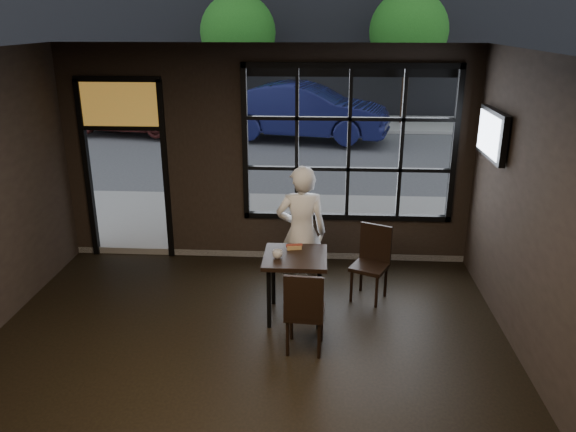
# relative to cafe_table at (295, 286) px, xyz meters

# --- Properties ---
(floor) EXTENTS (6.00, 7.00, 0.02)m
(floor) POSITION_rel_cafe_table_xyz_m (-0.52, -1.72, -0.42)
(floor) COLOR black
(floor) RESTS_ON ground
(ceiling) EXTENTS (6.00, 7.00, 0.02)m
(ceiling) POSITION_rel_cafe_table_xyz_m (-0.52, -1.72, 2.80)
(ceiling) COLOR black
(ceiling) RESTS_ON ground
(window_frame) EXTENTS (3.06, 0.12, 2.28)m
(window_frame) POSITION_rel_cafe_table_xyz_m (0.68, 1.78, 1.39)
(window_frame) COLOR black
(window_frame) RESTS_ON ground
(stained_transom) EXTENTS (1.20, 0.06, 0.70)m
(stained_transom) POSITION_rel_cafe_table_xyz_m (-2.62, 1.78, 1.94)
(stained_transom) COLOR orange
(stained_transom) RESTS_ON ground
(street_asphalt) EXTENTS (60.00, 41.00, 0.04)m
(street_asphalt) POSITION_rel_cafe_table_xyz_m (-0.52, 22.28, -0.43)
(street_asphalt) COLOR #545456
(street_asphalt) RESTS_ON ground
(cafe_table) EXTENTS (0.76, 0.76, 0.82)m
(cafe_table) POSITION_rel_cafe_table_xyz_m (0.00, 0.00, 0.00)
(cafe_table) COLOR black
(cafe_table) RESTS_ON floor
(chair_near) EXTENTS (0.45, 0.45, 0.98)m
(chair_near) POSITION_rel_cafe_table_xyz_m (0.14, -0.73, 0.08)
(chair_near) COLOR black
(chair_near) RESTS_ON floor
(chair_window) EXTENTS (0.57, 0.57, 0.98)m
(chair_window) POSITION_rel_cafe_table_xyz_m (0.94, 0.51, 0.08)
(chair_window) COLOR black
(chair_window) RESTS_ON floor
(man) EXTENTS (0.69, 0.49, 1.79)m
(man) POSITION_rel_cafe_table_xyz_m (0.05, 0.54, 0.49)
(man) COLOR white
(man) RESTS_ON floor
(hotdog) EXTENTS (0.21, 0.12, 0.06)m
(hotdog) POSITION_rel_cafe_table_xyz_m (-0.02, 0.19, 0.44)
(hotdog) COLOR tan
(hotdog) RESTS_ON cafe_table
(cup) EXTENTS (0.16, 0.16, 0.10)m
(cup) POSITION_rel_cafe_table_xyz_m (-0.21, -0.09, 0.45)
(cup) COLOR silver
(cup) RESTS_ON cafe_table
(tv) EXTENTS (0.12, 1.03, 0.60)m
(tv) POSITION_rel_cafe_table_xyz_m (2.41, 0.87, 1.73)
(tv) COLOR black
(tv) RESTS_ON wall_right
(navy_car) EXTENTS (5.17, 2.69, 1.62)m
(navy_car) POSITION_rel_cafe_table_xyz_m (-0.23, 10.44, 0.50)
(navy_car) COLOR #121541
(navy_car) RESTS_ON street_asphalt
(maroon_car) EXTENTS (4.29, 2.32, 1.38)m
(maroon_car) POSITION_rel_cafe_table_xyz_m (-5.82, 11.13, 0.38)
(maroon_car) COLOR #4F1C1A
(maroon_car) RESTS_ON street_asphalt
(tree_left) EXTENTS (2.52, 2.52, 4.31)m
(tree_left) POSITION_rel_cafe_table_xyz_m (-2.56, 13.40, 2.62)
(tree_left) COLOR #332114
(tree_left) RESTS_ON street_asphalt
(tree_right) EXTENTS (2.57, 2.57, 4.39)m
(tree_right) POSITION_rel_cafe_table_xyz_m (3.08, 13.32, 2.68)
(tree_right) COLOR #332114
(tree_right) RESTS_ON street_asphalt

